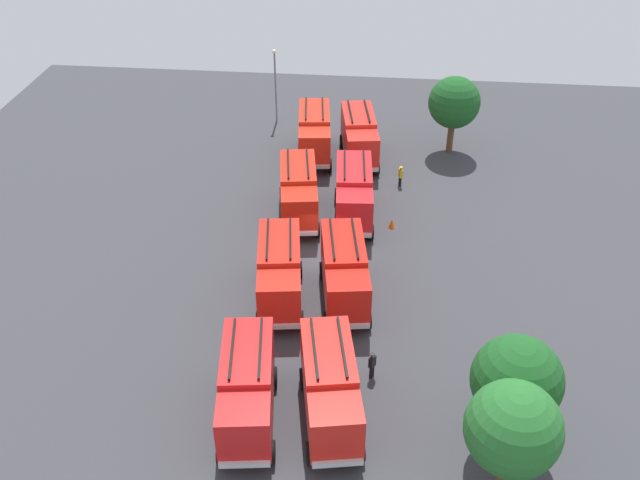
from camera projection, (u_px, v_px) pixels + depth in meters
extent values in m
plane|color=#38383D|center=(320.00, 257.00, 47.60)|extent=(64.98, 64.98, 0.00)
cube|color=red|center=(315.00, 147.00, 56.35)|extent=(2.46, 2.73, 2.60)
cube|color=#8C9EAD|center=(315.00, 149.00, 55.31)|extent=(0.31, 2.12, 1.46)
cube|color=red|center=(314.00, 126.00, 59.16)|extent=(5.05, 3.01, 2.90)
cube|color=black|center=(323.00, 108.00, 58.27)|extent=(4.31, 0.60, 0.12)
cube|color=black|center=(306.00, 108.00, 58.26)|extent=(4.31, 0.60, 0.12)
cube|color=silver|center=(315.00, 167.00, 56.01)|extent=(0.46, 2.38, 0.28)
cylinder|color=black|center=(330.00, 165.00, 57.07)|extent=(1.13, 0.47, 1.10)
cylinder|color=black|center=(300.00, 165.00, 57.06)|extent=(1.13, 0.47, 1.10)
cylinder|color=black|center=(328.00, 138.00, 61.12)|extent=(1.13, 0.47, 1.10)
cylinder|color=black|center=(300.00, 138.00, 61.10)|extent=(1.13, 0.47, 1.10)
cube|color=red|center=(299.00, 210.00, 48.57)|extent=(2.55, 2.80, 2.60)
cube|color=#8C9EAD|center=(300.00, 214.00, 47.53)|extent=(0.40, 2.11, 1.46)
cube|color=red|center=(298.00, 182.00, 51.37)|extent=(5.12, 3.19, 2.90)
cube|color=black|center=(308.00, 163.00, 50.51)|extent=(4.29, 0.76, 0.12)
cube|color=black|center=(288.00, 163.00, 50.45)|extent=(4.29, 0.76, 0.12)
cube|color=silver|center=(300.00, 234.00, 48.23)|extent=(0.55, 2.38, 0.28)
cylinder|color=black|center=(317.00, 230.00, 49.33)|extent=(1.14, 0.51, 1.10)
cylinder|color=black|center=(283.00, 231.00, 49.23)|extent=(1.14, 0.51, 1.10)
cylinder|color=black|center=(314.00, 194.00, 53.37)|extent=(1.14, 0.51, 1.10)
cylinder|color=black|center=(282.00, 195.00, 53.27)|extent=(1.14, 0.51, 1.10)
cube|color=red|center=(279.00, 297.00, 40.76)|extent=(2.52, 2.78, 2.60)
cube|color=#8C9EAD|center=(279.00, 305.00, 39.72)|extent=(0.37, 2.12, 1.46)
cube|color=red|center=(280.00, 259.00, 43.57)|extent=(5.10, 3.14, 2.90)
cube|color=black|center=(290.00, 238.00, 42.70)|extent=(4.30, 0.72, 0.12)
cube|color=black|center=(267.00, 238.00, 42.66)|extent=(4.30, 0.72, 0.12)
cube|color=silver|center=(280.00, 326.00, 40.43)|extent=(0.53, 2.38, 0.28)
cylinder|color=black|center=(301.00, 320.00, 41.51)|extent=(1.14, 0.50, 1.10)
cylinder|color=black|center=(259.00, 321.00, 41.44)|extent=(1.14, 0.50, 1.10)
cylinder|color=black|center=(299.00, 269.00, 45.55)|extent=(1.14, 0.50, 1.10)
cylinder|color=black|center=(262.00, 270.00, 45.48)|extent=(1.14, 0.50, 1.10)
cube|color=red|center=(244.00, 427.00, 32.93)|extent=(2.51, 2.77, 2.60)
cube|color=#8C9EAD|center=(243.00, 441.00, 31.88)|extent=(0.36, 2.12, 1.46)
cube|color=red|center=(248.00, 371.00, 35.73)|extent=(5.09, 3.12, 2.90)
cube|color=black|center=(260.00, 347.00, 34.86)|extent=(4.30, 0.70, 0.12)
cube|color=black|center=(232.00, 348.00, 34.82)|extent=(4.30, 0.70, 0.12)
cube|color=silver|center=(244.00, 465.00, 32.59)|extent=(0.52, 2.38, 0.28)
cylinder|color=black|center=(271.00, 452.00, 33.67)|extent=(1.14, 0.49, 1.10)
cylinder|color=black|center=(221.00, 453.00, 33.60)|extent=(1.14, 0.49, 1.10)
cylinder|color=black|center=(274.00, 377.00, 37.71)|extent=(1.14, 0.49, 1.10)
cylinder|color=black|center=(228.00, 378.00, 37.64)|extent=(1.14, 0.49, 1.10)
cube|color=red|center=(362.00, 150.00, 55.92)|extent=(2.56, 2.81, 2.60)
cube|color=#8C9EAD|center=(364.00, 152.00, 54.88)|extent=(0.40, 2.11, 1.46)
cube|color=red|center=(358.00, 129.00, 58.72)|extent=(5.13, 3.20, 2.90)
cube|color=black|center=(367.00, 111.00, 57.86)|extent=(4.29, 0.78, 0.12)
cube|color=black|center=(350.00, 111.00, 57.80)|extent=(4.29, 0.78, 0.12)
cube|color=silver|center=(363.00, 170.00, 55.58)|extent=(0.56, 2.38, 0.28)
cylinder|color=black|center=(377.00, 168.00, 56.68)|extent=(1.14, 0.51, 1.10)
cylinder|color=black|center=(347.00, 169.00, 56.58)|extent=(1.14, 0.51, 1.10)
cylinder|color=black|center=(370.00, 140.00, 60.72)|extent=(1.14, 0.51, 1.10)
cylinder|color=black|center=(342.00, 141.00, 60.62)|extent=(1.14, 0.51, 1.10)
cube|color=red|center=(354.00, 211.00, 48.42)|extent=(2.37, 2.65, 2.60)
cube|color=#8C9EAD|center=(355.00, 216.00, 47.38)|extent=(0.23, 2.13, 1.46)
cube|color=red|center=(354.00, 184.00, 51.22)|extent=(4.97, 2.84, 2.90)
cube|color=black|center=(364.00, 165.00, 50.32)|extent=(4.32, 0.43, 0.12)
cube|color=black|center=(345.00, 164.00, 50.35)|extent=(4.32, 0.43, 0.12)
cube|color=silver|center=(354.00, 235.00, 48.08)|extent=(0.37, 2.38, 0.28)
cylinder|color=black|center=(371.00, 232.00, 49.10)|extent=(1.12, 0.43, 1.10)
cylinder|color=black|center=(336.00, 232.00, 49.16)|extent=(1.12, 0.43, 1.10)
cylinder|color=black|center=(369.00, 196.00, 53.15)|extent=(1.12, 0.43, 1.10)
cylinder|color=black|center=(337.00, 195.00, 53.20)|extent=(1.12, 0.43, 1.10)
cube|color=red|center=(348.00, 297.00, 40.77)|extent=(2.55, 2.80, 2.60)
cube|color=#8C9EAD|center=(349.00, 305.00, 39.73)|extent=(0.40, 2.11, 1.46)
cube|color=red|center=(343.00, 259.00, 43.57)|extent=(5.12, 3.19, 2.90)
cube|color=black|center=(355.00, 238.00, 42.71)|extent=(4.29, 0.77, 0.12)
cube|color=black|center=(332.00, 238.00, 42.66)|extent=(4.29, 0.77, 0.12)
cube|color=silver|center=(349.00, 326.00, 40.43)|extent=(0.55, 2.38, 0.28)
cylinder|color=black|center=(368.00, 320.00, 41.53)|extent=(1.14, 0.51, 1.10)
cylinder|color=black|center=(327.00, 321.00, 41.43)|extent=(1.14, 0.51, 1.10)
cylinder|color=black|center=(360.00, 269.00, 45.57)|extent=(1.14, 0.51, 1.10)
cylinder|color=black|center=(323.00, 270.00, 45.47)|extent=(1.14, 0.51, 1.10)
cube|color=red|center=(335.00, 426.00, 32.97)|extent=(2.63, 2.87, 2.60)
cube|color=#8C9EAD|center=(338.00, 440.00, 31.93)|extent=(0.47, 2.10, 1.46)
cube|color=red|center=(328.00, 370.00, 35.76)|extent=(5.18, 3.35, 2.90)
cube|color=black|center=(342.00, 346.00, 34.92)|extent=(4.27, 0.92, 0.12)
cube|color=black|center=(314.00, 348.00, 34.82)|extent=(4.27, 0.92, 0.12)
cube|color=silver|center=(338.00, 464.00, 32.63)|extent=(0.64, 2.37, 0.28)
cylinder|color=black|center=(360.00, 450.00, 33.76)|extent=(1.15, 0.55, 1.10)
cylinder|color=black|center=(310.00, 453.00, 33.59)|extent=(1.15, 0.55, 1.10)
cylinder|color=black|center=(348.00, 376.00, 37.79)|extent=(1.15, 0.55, 1.10)
cylinder|color=black|center=(303.00, 378.00, 37.62)|extent=(1.15, 0.55, 1.10)
cylinder|color=black|center=(304.00, 177.00, 55.80)|extent=(0.16, 0.16, 0.80)
cylinder|color=black|center=(304.00, 176.00, 55.97)|extent=(0.16, 0.16, 0.80)
cube|color=#B7140F|center=(304.00, 168.00, 55.46)|extent=(0.46, 0.31, 0.69)
sphere|color=#9E704C|center=(304.00, 163.00, 55.21)|extent=(0.23, 0.23, 0.23)
cylinder|color=#B7140F|center=(304.00, 162.00, 55.15)|extent=(0.28, 0.28, 0.07)
cylinder|color=black|center=(314.00, 183.00, 55.04)|extent=(0.16, 0.16, 0.83)
cylinder|color=black|center=(313.00, 184.00, 54.89)|extent=(0.16, 0.16, 0.83)
cube|color=gold|center=(313.00, 174.00, 54.52)|extent=(0.48, 0.41, 0.72)
sphere|color=tan|center=(313.00, 169.00, 54.25)|extent=(0.24, 0.24, 0.24)
cylinder|color=gold|center=(313.00, 168.00, 54.20)|extent=(0.29, 0.29, 0.07)
cylinder|color=black|center=(373.00, 370.00, 38.34)|extent=(0.16, 0.16, 0.78)
cylinder|color=black|center=(371.00, 373.00, 38.19)|extent=(0.16, 0.16, 0.78)
cube|color=black|center=(372.00, 362.00, 37.85)|extent=(0.48, 0.42, 0.68)
sphere|color=#9E704C|center=(373.00, 356.00, 37.60)|extent=(0.22, 0.22, 0.22)
cylinder|color=black|center=(373.00, 354.00, 37.55)|extent=(0.27, 0.27, 0.07)
cylinder|color=black|center=(400.00, 182.00, 55.20)|extent=(0.16, 0.16, 0.75)
cylinder|color=black|center=(400.00, 181.00, 55.37)|extent=(0.16, 0.16, 0.75)
cube|color=gold|center=(401.00, 173.00, 54.89)|extent=(0.47, 0.35, 0.65)
sphere|color=#9E704C|center=(401.00, 168.00, 54.65)|extent=(0.21, 0.21, 0.21)
cylinder|color=gold|center=(401.00, 167.00, 54.60)|extent=(0.27, 0.27, 0.06)
cylinder|color=brown|center=(450.00, 137.00, 59.49)|extent=(0.53, 0.53, 2.65)
sphere|color=#19511E|center=(454.00, 102.00, 57.73)|extent=(4.23, 4.23, 4.23)
cylinder|color=brown|center=(506.00, 427.00, 33.94)|extent=(0.53, 0.53, 2.64)
sphere|color=#19511E|center=(517.00, 380.00, 32.19)|extent=(4.22, 4.22, 4.22)
cylinder|color=brown|center=(502.00, 476.00, 31.66)|extent=(0.52, 0.52, 2.62)
sphere|color=#236628|center=(513.00, 429.00, 29.91)|extent=(4.19, 4.19, 4.19)
cone|color=#F2600C|center=(310.00, 338.00, 40.54)|extent=(0.44, 0.44, 0.62)
cone|color=#F2600C|center=(392.00, 223.00, 50.39)|extent=(0.49, 0.49, 0.69)
cylinder|color=slate|center=(276.00, 88.00, 63.40)|extent=(0.16, 0.16, 6.37)
sphere|color=#F2EFCC|center=(274.00, 51.00, 61.50)|extent=(0.36, 0.36, 0.36)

